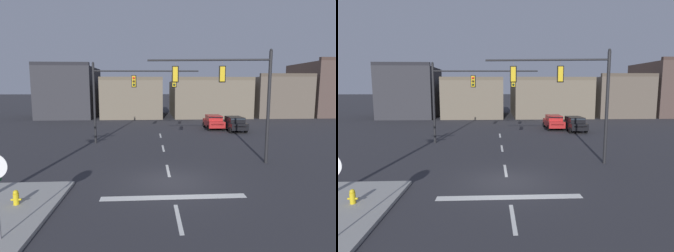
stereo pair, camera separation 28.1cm
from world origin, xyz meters
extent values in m
plane|color=#2B2B30|center=(0.00, 0.00, 0.00)|extent=(400.00, 400.00, 0.00)
cube|color=silver|center=(0.00, -2.00, 0.00)|extent=(6.40, 0.50, 0.01)
cube|color=silver|center=(0.00, -4.00, 0.00)|extent=(0.16, 2.40, 0.01)
cube|color=silver|center=(0.00, 2.00, 0.00)|extent=(0.16, 2.40, 0.01)
cube|color=silver|center=(0.00, 8.00, 0.00)|extent=(0.16, 2.40, 0.01)
cube|color=silver|center=(0.00, 14.00, 0.00)|extent=(0.16, 2.40, 0.01)
cylinder|color=black|center=(6.34, 3.25, 3.48)|extent=(0.20, 0.20, 6.97)
cylinder|color=black|center=(2.60, 3.70, 6.46)|extent=(7.50, 1.03, 0.12)
sphere|color=black|center=(6.34, 3.25, 7.02)|extent=(0.18, 0.18, 0.18)
cylinder|color=#56565B|center=(3.46, 3.60, 6.23)|extent=(0.03, 0.03, 0.35)
cube|color=gold|center=(3.46, 3.60, 5.60)|extent=(0.33, 0.27, 0.90)
sphere|color=red|center=(3.48, 3.73, 5.88)|extent=(0.20, 0.20, 0.20)
sphere|color=#2D2314|center=(3.48, 3.73, 5.60)|extent=(0.20, 0.20, 0.20)
sphere|color=black|center=(3.48, 3.73, 5.32)|extent=(0.20, 0.20, 0.20)
cube|color=black|center=(3.46, 3.58, 5.60)|extent=(0.42, 0.08, 1.02)
cylinder|color=#56565B|center=(0.58, 3.95, 6.23)|extent=(0.03, 0.03, 0.35)
cube|color=gold|center=(0.58, 3.95, 5.60)|extent=(0.33, 0.27, 0.90)
sphere|color=red|center=(0.60, 4.08, 5.88)|extent=(0.20, 0.20, 0.20)
sphere|color=#2D2314|center=(0.60, 4.08, 5.60)|extent=(0.20, 0.20, 0.20)
sphere|color=black|center=(0.60, 4.08, 5.32)|extent=(0.20, 0.20, 0.20)
cube|color=black|center=(0.58, 3.93, 5.60)|extent=(0.42, 0.08, 1.02)
cylinder|color=black|center=(-5.76, 10.53, 3.39)|extent=(0.20, 0.20, 6.78)
cylinder|color=black|center=(-1.33, 10.29, 6.17)|extent=(8.85, 0.61, 0.12)
sphere|color=black|center=(-5.76, 10.53, 6.83)|extent=(0.18, 0.18, 0.18)
cylinder|color=#56565B|center=(-2.35, 10.34, 5.93)|extent=(0.03, 0.03, 0.35)
cube|color=gold|center=(-2.35, 10.34, 5.31)|extent=(0.31, 0.26, 0.90)
sphere|color=red|center=(-2.36, 10.21, 5.59)|extent=(0.20, 0.20, 0.20)
sphere|color=#2D2314|center=(-2.36, 10.21, 5.31)|extent=(0.20, 0.20, 0.20)
sphere|color=black|center=(-2.36, 10.21, 5.03)|extent=(0.20, 0.20, 0.20)
cube|color=black|center=(-2.35, 10.36, 5.31)|extent=(0.42, 0.05, 1.02)
cylinder|color=#56565B|center=(1.05, 10.15, 5.93)|extent=(0.03, 0.03, 0.35)
cube|color=gold|center=(1.05, 10.15, 5.31)|extent=(0.31, 0.26, 0.90)
sphere|color=red|center=(1.04, 10.02, 5.59)|extent=(0.20, 0.20, 0.20)
sphere|color=#2D2314|center=(1.04, 10.02, 5.31)|extent=(0.20, 0.20, 0.20)
sphere|color=black|center=(1.04, 10.02, 5.03)|extent=(0.20, 0.20, 0.20)
cube|color=black|center=(1.05, 10.17, 5.31)|extent=(0.42, 0.05, 1.02)
cube|color=black|center=(8.28, 16.50, 0.70)|extent=(1.83, 4.41, 0.70)
cube|color=black|center=(8.28, 16.35, 1.33)|extent=(1.62, 2.48, 0.56)
cube|color=#2D3842|center=(8.28, 17.11, 1.31)|extent=(1.52, 0.26, 0.47)
cube|color=#2D3842|center=(8.29, 15.18, 1.31)|extent=(1.52, 0.23, 0.46)
cylinder|color=black|center=(7.42, 17.94, 0.32)|extent=(0.22, 0.64, 0.64)
cylinder|color=black|center=(9.12, 17.96, 0.32)|extent=(0.22, 0.64, 0.64)
cylinder|color=black|center=(7.44, 15.04, 0.32)|extent=(0.22, 0.64, 0.64)
cylinder|color=black|center=(9.14, 15.05, 0.32)|extent=(0.22, 0.64, 0.64)
sphere|color=silver|center=(7.69, 18.67, 0.75)|extent=(0.16, 0.16, 0.16)
sphere|color=silver|center=(8.84, 18.68, 0.75)|extent=(0.16, 0.16, 0.16)
cube|color=maroon|center=(8.30, 14.32, 0.78)|extent=(1.37, 0.05, 0.12)
cube|color=#A81E1E|center=(6.38, 18.34, 0.70)|extent=(1.91, 4.44, 0.70)
cube|color=#A81E1E|center=(6.37, 18.19, 1.33)|extent=(1.66, 2.50, 0.56)
cube|color=#2D3842|center=(6.39, 18.95, 1.31)|extent=(1.53, 0.29, 0.47)
cube|color=#2D3842|center=(6.34, 17.02, 1.31)|extent=(1.52, 0.25, 0.46)
cylinder|color=black|center=(5.56, 19.81, 0.32)|extent=(0.24, 0.65, 0.64)
cylinder|color=black|center=(7.26, 19.77, 0.32)|extent=(0.24, 0.65, 0.64)
cylinder|color=black|center=(5.49, 16.91, 0.32)|extent=(0.24, 0.65, 0.64)
cylinder|color=black|center=(7.19, 16.86, 0.32)|extent=(0.24, 0.65, 0.64)
sphere|color=silver|center=(5.86, 20.53, 0.75)|extent=(0.16, 0.16, 0.16)
sphere|color=silver|center=(7.01, 20.50, 0.75)|extent=(0.16, 0.16, 0.16)
cube|color=maroon|center=(6.32, 16.16, 0.78)|extent=(1.37, 0.07, 0.12)
cylinder|color=gold|center=(-6.36, -2.70, 0.33)|extent=(0.22, 0.22, 0.55)
cylinder|color=gold|center=(-6.36, -2.70, 0.05)|extent=(0.30, 0.30, 0.10)
sphere|color=gold|center=(-6.36, -2.70, 0.65)|extent=(0.20, 0.20, 0.20)
cylinder|color=gold|center=(-6.51, -2.70, 0.35)|extent=(0.10, 0.08, 0.08)
cylinder|color=gold|center=(-6.21, -2.70, 0.35)|extent=(0.10, 0.08, 0.08)
cube|color=#2D2D33|center=(-13.98, 32.77, 3.99)|extent=(8.36, 9.51, 7.97)
cube|color=black|center=(-13.98, 28.31, 8.22)|extent=(8.36, 0.60, 0.50)
cube|color=#665B4C|center=(-3.82, 34.00, 2.94)|extent=(9.40, 11.97, 5.88)
cube|color=brown|center=(-3.82, 28.31, 6.13)|extent=(9.40, 0.60, 0.50)
cube|color=#665B4C|center=(8.81, 34.34, 2.95)|extent=(12.16, 12.66, 5.90)
cube|color=brown|center=(8.81, 28.31, 6.15)|extent=(12.16, 0.60, 0.50)
cube|color=brown|center=(20.13, 33.90, 3.23)|extent=(8.77, 11.77, 6.45)
cube|color=#493F35|center=(20.13, 28.31, 6.70)|extent=(8.77, 0.60, 0.50)
cube|color=#473833|center=(29.90, 33.54, 4.46)|extent=(9.79, 11.06, 8.93)
camera|label=1|loc=(-1.01, -13.66, 4.76)|focal=29.84mm
camera|label=2|loc=(-0.73, -13.67, 4.76)|focal=29.84mm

